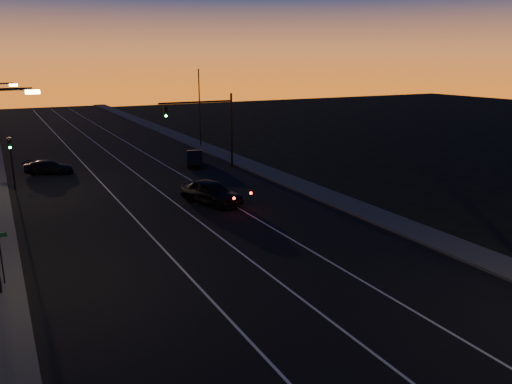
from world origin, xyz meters
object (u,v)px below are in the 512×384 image
right_car (195,158)px  cross_car (49,167)px  lead_car (212,192)px  signal_mast (208,118)px

right_car → cross_car: 13.25m
lead_car → right_car: 13.66m
right_car → cross_car: bearing=168.3°
signal_mast → cross_car: 15.02m
signal_mast → lead_car: size_ratio=1.21×
signal_mast → lead_car: signal_mast is taller
lead_car → cross_car: (-9.24, 15.82, -0.24)m
signal_mast → lead_car: (-4.35, -10.95, -3.92)m
signal_mast → cross_car: size_ratio=1.56×
signal_mast → cross_car: signal_mast is taller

